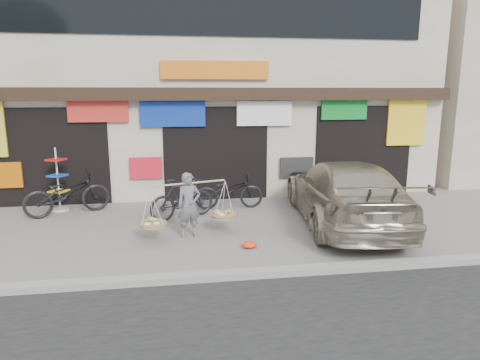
{
  "coord_description": "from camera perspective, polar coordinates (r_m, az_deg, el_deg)",
  "views": [
    {
      "loc": [
        -1.15,
        -8.74,
        3.13
      ],
      "look_at": [
        0.31,
        0.9,
        1.1
      ],
      "focal_mm": 32.0,
      "sensor_mm": 36.0,
      "label": 1
    }
  ],
  "objects": [
    {
      "name": "suv",
      "position": [
        10.52,
        13.7,
        -1.58
      ],
      "size": [
        2.68,
        5.43,
        1.52
      ],
      "rotation": [
        0.0,
        0.0,
        3.03
      ],
      "color": "#A99F88",
      "rests_on": "ground"
    },
    {
      "name": "display_rack",
      "position": [
        12.3,
        -23.07,
        -0.67
      ],
      "size": [
        0.53,
        0.53,
        1.69
      ],
      "rotation": [
        0.0,
        0.0,
        -0.42
      ],
      "color": "silver",
      "rests_on": "ground"
    },
    {
      "name": "red_bag",
      "position": [
        8.78,
        1.27,
        -8.62
      ],
      "size": [
        0.31,
        0.25,
        0.14
      ],
      "primitive_type": "ellipsoid",
      "color": "#F53817",
      "rests_on": "ground"
    },
    {
      "name": "kerb",
      "position": [
        7.49,
        1.0,
        -12.4
      ],
      "size": [
        70.0,
        0.25,
        0.12
      ],
      "primitive_type": "cube",
      "color": "gray",
      "rests_on": "ground"
    },
    {
      "name": "bike_2",
      "position": [
        11.53,
        -1.47,
        -1.49
      ],
      "size": [
        1.86,
        0.69,
        0.97
      ],
      "primitive_type": "imported",
      "rotation": [
        0.0,
        0.0,
        1.59
      ],
      "color": "black",
      "rests_on": "ground"
    },
    {
      "name": "ground",
      "position": [
        9.35,
        -1.06,
        -7.77
      ],
      "size": [
        70.0,
        70.0,
        0.0
      ],
      "primitive_type": "plane",
      "color": "gray",
      "rests_on": "ground"
    },
    {
      "name": "bike_0",
      "position": [
        11.82,
        -22.05,
        -1.67
      ],
      "size": [
        2.23,
        1.53,
        1.11
      ],
      "primitive_type": "imported",
      "rotation": [
        0.0,
        0.0,
        1.99
      ],
      "color": "black",
      "rests_on": "ground"
    },
    {
      "name": "shophouse_block",
      "position": [
        15.2,
        -4.38,
        12.94
      ],
      "size": [
        14.0,
        6.32,
        7.0
      ],
      "color": "beige",
      "rests_on": "ground"
    },
    {
      "name": "bike_1",
      "position": [
        10.71,
        -7.72,
        -2.45
      ],
      "size": [
        1.77,
        1.16,
        1.03
      ],
      "primitive_type": "imported",
      "rotation": [
        0.0,
        0.0,
        2.0
      ],
      "color": "#232326",
      "rests_on": "ground"
    },
    {
      "name": "street_vendor",
      "position": [
        9.33,
        -6.81,
        -3.74
      ],
      "size": [
        2.1,
        0.99,
        1.42
      ],
      "rotation": [
        0.0,
        0.0,
        0.27
      ],
      "color": "slate",
      "rests_on": "ground"
    }
  ]
}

